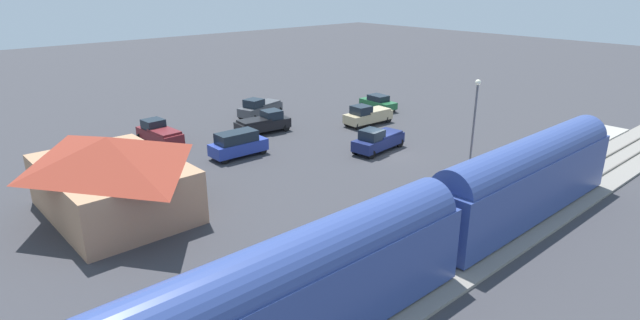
{
  "coord_description": "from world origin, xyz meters",
  "views": [
    {
      "loc": [
        -27.55,
        32.48,
        14.45
      ],
      "look_at": [
        0.65,
        7.17,
        1.0
      ],
      "focal_mm": 28.85,
      "sensor_mm": 36.0,
      "label": 1
    }
  ],
  "objects_px": {
    "pickup_navy": "(378,140)",
    "pickup_maroon": "(159,133)",
    "pickup_tan": "(367,115)",
    "suv_blue": "(238,144)",
    "light_pole_near_platform": "(475,115)",
    "station_building": "(112,174)",
    "pickup_charcoal": "(260,108)",
    "pedestrian_on_platform": "(539,145)",
    "sedan_green": "(378,102)",
    "pickup_black": "(264,123)"
  },
  "relations": [
    {
      "from": "pedestrian_on_platform",
      "to": "pickup_navy",
      "type": "height_order",
      "value": "pickup_navy"
    },
    {
      "from": "station_building",
      "to": "light_pole_near_platform",
      "type": "relative_size",
      "value": 1.58
    },
    {
      "from": "pickup_maroon",
      "to": "light_pole_near_platform",
      "type": "height_order",
      "value": "light_pole_near_platform"
    },
    {
      "from": "pickup_tan",
      "to": "pickup_black",
      "type": "bearing_deg",
      "value": 64.05
    },
    {
      "from": "station_building",
      "to": "pickup_tan",
      "type": "relative_size",
      "value": 2.11
    },
    {
      "from": "suv_blue",
      "to": "pickup_black",
      "type": "height_order",
      "value": "suv_blue"
    },
    {
      "from": "sedan_green",
      "to": "suv_blue",
      "type": "bearing_deg",
      "value": 98.5
    },
    {
      "from": "pickup_navy",
      "to": "pickup_maroon",
      "type": "relative_size",
      "value": 1.02
    },
    {
      "from": "pickup_tan",
      "to": "pickup_charcoal",
      "type": "bearing_deg",
      "value": 32.63
    },
    {
      "from": "suv_blue",
      "to": "pickup_charcoal",
      "type": "relative_size",
      "value": 0.87
    },
    {
      "from": "pedestrian_on_platform",
      "to": "pickup_black",
      "type": "relative_size",
      "value": 0.31
    },
    {
      "from": "pickup_black",
      "to": "station_building",
      "type": "bearing_deg",
      "value": 115.19
    },
    {
      "from": "pickup_maroon",
      "to": "pickup_charcoal",
      "type": "bearing_deg",
      "value": -81.81
    },
    {
      "from": "station_building",
      "to": "sedan_green",
      "type": "height_order",
      "value": "station_building"
    },
    {
      "from": "pickup_tan",
      "to": "suv_blue",
      "type": "distance_m",
      "value": 15.69
    },
    {
      "from": "pickup_tan",
      "to": "suv_blue",
      "type": "relative_size",
      "value": 1.11
    },
    {
      "from": "pickup_tan",
      "to": "suv_blue",
      "type": "height_order",
      "value": "suv_blue"
    },
    {
      "from": "suv_blue",
      "to": "pickup_charcoal",
      "type": "distance_m",
      "value": 13.4
    },
    {
      "from": "sedan_green",
      "to": "pickup_black",
      "type": "relative_size",
      "value": 0.83
    },
    {
      "from": "pedestrian_on_platform",
      "to": "pickup_maroon",
      "type": "bearing_deg",
      "value": 40.71
    },
    {
      "from": "sedan_green",
      "to": "pickup_black",
      "type": "xyz_separation_m",
      "value": [
        1.21,
        15.37,
        0.15
      ]
    },
    {
      "from": "station_building",
      "to": "pickup_charcoal",
      "type": "bearing_deg",
      "value": -57.07
    },
    {
      "from": "station_building",
      "to": "sedan_green",
      "type": "distance_m",
      "value": 34.19
    },
    {
      "from": "station_building",
      "to": "pickup_navy",
      "type": "distance_m",
      "value": 22.33
    },
    {
      "from": "suv_blue",
      "to": "light_pole_near_platform",
      "type": "relative_size",
      "value": 0.67
    },
    {
      "from": "pickup_maroon",
      "to": "light_pole_near_platform",
      "type": "relative_size",
      "value": 0.75
    },
    {
      "from": "pickup_maroon",
      "to": "pickup_navy",
      "type": "bearing_deg",
      "value": -138.02
    },
    {
      "from": "sedan_green",
      "to": "suv_blue",
      "type": "xyz_separation_m",
      "value": [
        -3.18,
        21.27,
        0.27
      ]
    },
    {
      "from": "pedestrian_on_platform",
      "to": "light_pole_near_platform",
      "type": "xyz_separation_m",
      "value": [
        2.11,
        6.9,
        3.38
      ]
    },
    {
      "from": "sedan_green",
      "to": "pickup_navy",
      "type": "height_order",
      "value": "pickup_navy"
    },
    {
      "from": "sedan_green",
      "to": "pickup_charcoal",
      "type": "xyz_separation_m",
      "value": [
        6.55,
        12.05,
        0.15
      ]
    },
    {
      "from": "pickup_tan",
      "to": "light_pole_near_platform",
      "type": "bearing_deg",
      "value": 164.27
    },
    {
      "from": "pickup_navy",
      "to": "station_building",
      "type": "bearing_deg",
      "value": 82.61
    },
    {
      "from": "suv_blue",
      "to": "pedestrian_on_platform",
      "type": "bearing_deg",
      "value": -133.4
    },
    {
      "from": "light_pole_near_platform",
      "to": "pickup_maroon",
      "type": "bearing_deg",
      "value": 32.66
    },
    {
      "from": "pickup_tan",
      "to": "pickup_charcoal",
      "type": "xyz_separation_m",
      "value": [
        10.1,
        6.47,
        0.0
      ]
    },
    {
      "from": "pickup_black",
      "to": "light_pole_near_platform",
      "type": "relative_size",
      "value": 0.76
    },
    {
      "from": "sedan_green",
      "to": "suv_blue",
      "type": "distance_m",
      "value": 21.51
    },
    {
      "from": "sedan_green",
      "to": "pickup_charcoal",
      "type": "distance_m",
      "value": 13.72
    },
    {
      "from": "pickup_black",
      "to": "pickup_charcoal",
      "type": "distance_m",
      "value": 6.29
    },
    {
      "from": "pickup_tan",
      "to": "light_pole_near_platform",
      "type": "relative_size",
      "value": 0.75
    },
    {
      "from": "station_building",
      "to": "pedestrian_on_platform",
      "type": "xyz_separation_m",
      "value": [
        -13.31,
        -30.48,
        -1.4
      ]
    },
    {
      "from": "pickup_black",
      "to": "pickup_maroon",
      "type": "xyz_separation_m",
      "value": [
        3.53,
        9.28,
        0.0
      ]
    },
    {
      "from": "pedestrian_on_platform",
      "to": "pickup_maroon",
      "type": "height_order",
      "value": "pickup_maroon"
    },
    {
      "from": "pickup_black",
      "to": "pickup_navy",
      "type": "bearing_deg",
      "value": -160.16
    },
    {
      "from": "pickup_navy",
      "to": "suv_blue",
      "type": "xyz_separation_m",
      "value": [
        6.94,
        9.98,
        0.12
      ]
    },
    {
      "from": "sedan_green",
      "to": "suv_blue",
      "type": "height_order",
      "value": "suv_blue"
    },
    {
      "from": "pickup_black",
      "to": "sedan_green",
      "type": "bearing_deg",
      "value": -94.5
    },
    {
      "from": "pickup_navy",
      "to": "pedestrian_on_platform",
      "type": "bearing_deg",
      "value": -141.19
    },
    {
      "from": "pickup_charcoal",
      "to": "light_pole_near_platform",
      "type": "xyz_separation_m",
      "value": [
        -25.0,
        -2.27,
        3.63
      ]
    }
  ]
}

